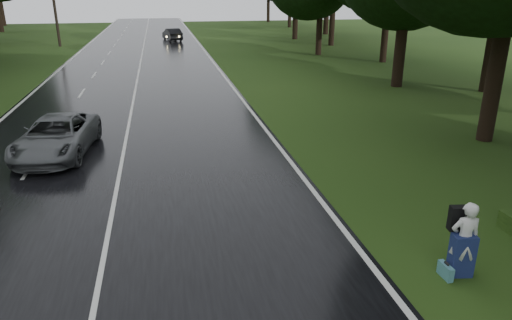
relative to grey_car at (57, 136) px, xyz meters
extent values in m
plane|color=#264113|center=(2.30, -9.11, -0.72)|extent=(160.00, 160.00, 0.00)
cube|color=black|center=(2.30, 10.89, -0.70)|extent=(12.00, 140.00, 0.04)
cube|color=silver|center=(2.30, 10.89, -0.68)|extent=(0.12, 140.00, 0.01)
imported|color=#575A5C|center=(0.00, 0.00, 0.00)|extent=(2.78, 5.14, 1.37)
imported|color=black|center=(5.43, 38.73, -0.01)|extent=(2.27, 4.32, 1.35)
imported|color=silver|center=(9.82, -9.75, 0.12)|extent=(0.67, 0.50, 1.70)
cube|color=navy|center=(9.82, -9.75, -0.25)|extent=(0.52, 0.39, 0.95)
cube|color=black|center=(9.78, -9.50, 0.50)|extent=(0.41, 0.26, 0.54)
cube|color=teal|center=(9.46, -9.79, -0.57)|extent=(0.13, 0.44, 0.31)
camera|label=1|loc=(3.85, -17.30, 5.06)|focal=32.95mm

